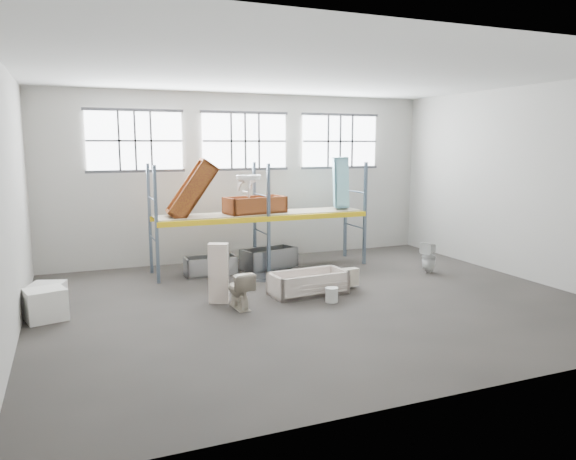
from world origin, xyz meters
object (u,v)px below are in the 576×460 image
toilet_beige (240,289)px  toilet_white (429,257)px  rust_tub_flat (255,205)px  bathtub_beige (308,283)px  steel_tub_left (211,266)px  steel_tub_right (269,258)px  carton_near (46,304)px  blue_tub_upright (341,182)px  bucket (332,295)px  cistern_tall (219,273)px

toilet_beige → toilet_white: size_ratio=0.96×
toilet_beige → rust_tub_flat: (1.53, 3.46, 1.41)m
bathtub_beige → steel_tub_left: (-1.67, 2.73, -0.01)m
steel_tub_left → steel_tub_right: steel_tub_right is taller
bathtub_beige → toilet_beige: size_ratio=2.18×
toilet_beige → toilet_white: bearing=-172.4°
bathtub_beige → carton_near: carton_near is taller
steel_tub_left → steel_tub_right: bearing=5.6°
toilet_beige → blue_tub_upright: bearing=-144.9°
toilet_white → rust_tub_flat: size_ratio=0.51×
toilet_white → carton_near: size_ratio=1.15×
rust_tub_flat → bucket: size_ratio=5.08×
steel_tub_right → carton_near: 6.35m
bathtub_beige → toilet_white: bearing=6.1°
toilet_beige → bucket: size_ratio=2.50×
toilet_white → rust_tub_flat: rust_tub_flat is taller
steel_tub_left → steel_tub_right: 1.76m
steel_tub_right → rust_tub_flat: rust_tub_flat is taller
carton_near → toilet_beige: bearing=-10.3°
toilet_beige → cistern_tall: (-0.30, 0.58, 0.26)m
cistern_tall → blue_tub_upright: bearing=53.9°
toilet_beige → blue_tub_upright: blue_tub_upright is taller
carton_near → blue_tub_upright: bearing=18.6°
steel_tub_right → bucket: bearing=-87.9°
steel_tub_right → bathtub_beige: bearing=-91.5°
steel_tub_left → blue_tub_upright: bearing=2.9°
cistern_tall → toilet_white: bearing=27.5°
blue_tub_upright → bucket: 4.87m
cistern_tall → carton_near: size_ratio=1.79×
toilet_white → steel_tub_right: bearing=-140.1°
cistern_tall → toilet_white: cistern_tall is taller
rust_tub_flat → bucket: (0.52, -3.81, -1.66)m
steel_tub_right → carton_near: carton_near is taller
toilet_white → bucket: 4.06m
bathtub_beige → blue_tub_upright: size_ratio=1.22×
toilet_white → bucket: size_ratio=2.61×
bathtub_beige → toilet_beige: (-1.83, -0.47, 0.15)m
toilet_beige → steel_tub_left: toilet_beige is taller
toilet_white → steel_tub_right: (-3.89, 2.19, -0.15)m
cistern_tall → steel_tub_left: cistern_tall is taller
toilet_beige → bathtub_beige: bearing=-169.6°
steel_tub_right → carton_near: bearing=-155.1°
steel_tub_left → blue_tub_upright: blue_tub_upright is taller
toilet_white → carton_near: 9.66m
cistern_tall → steel_tub_right: bearing=73.4°
rust_tub_flat → carton_near: 6.23m
toilet_white → blue_tub_upright: blue_tub_upright is taller
cistern_tall → blue_tub_upright: (4.50, 2.82, 1.73)m
carton_near → steel_tub_left: bearing=31.9°
bathtub_beige → rust_tub_flat: size_ratio=1.07×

